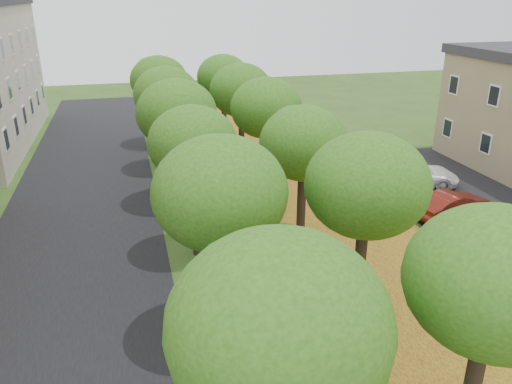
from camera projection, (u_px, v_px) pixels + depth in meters
street_asphalt at (77, 237)px, 23.62m from camera, size 8.00×70.00×0.01m
footpath at (232, 221)px, 25.38m from camera, size 3.20×70.00×0.01m
leaf_verge at (324, 211)px, 26.55m from camera, size 7.50×70.00×0.01m
parking_lot at (452, 189)px, 29.44m from camera, size 9.00×16.00×0.01m
tree_row_west at (184, 131)px, 23.08m from camera, size 4.07×34.07×6.60m
tree_row_east at (283, 125)px, 24.20m from camera, size 4.07×34.07×6.60m
car_silver at (491, 229)px, 22.89m from camera, size 4.10×1.73×1.38m
car_red at (453, 205)px, 25.46m from camera, size 4.48×2.44×1.40m
car_grey at (406, 169)px, 30.92m from camera, size 4.35×1.82×1.26m
car_white at (415, 173)px, 29.94m from camera, size 5.61×4.09×1.42m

